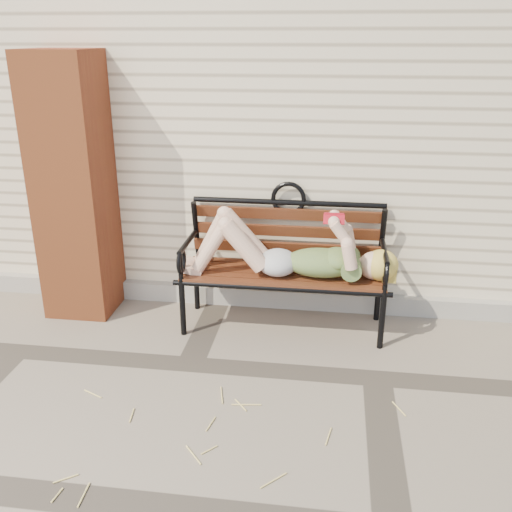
# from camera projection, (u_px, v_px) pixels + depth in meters

# --- Properties ---
(ground) EXTENTS (80.00, 80.00, 0.00)m
(ground) POSITION_uv_depth(u_px,v_px,m) (377.00, 378.00, 3.71)
(ground) COLOR #75675A
(ground) RESTS_ON ground
(house_wall) EXTENTS (8.00, 4.00, 3.00)m
(house_wall) POSITION_uv_depth(u_px,v_px,m) (371.00, 95.00, 5.94)
(house_wall) COLOR beige
(house_wall) RESTS_ON ground
(foundation_strip) EXTENTS (8.00, 0.10, 0.15)m
(foundation_strip) POSITION_uv_depth(u_px,v_px,m) (371.00, 303.00, 4.58)
(foundation_strip) COLOR #99958B
(foundation_strip) RESTS_ON ground
(brick_pillar) EXTENTS (0.50, 0.50, 2.00)m
(brick_pillar) POSITION_uv_depth(u_px,v_px,m) (74.00, 188.00, 4.33)
(brick_pillar) COLOR #A64D25
(brick_pillar) RESTS_ON ground
(garden_bench) EXTENTS (1.63, 0.65, 1.06)m
(garden_bench) POSITION_uv_depth(u_px,v_px,m) (285.00, 250.00, 4.25)
(garden_bench) COLOR black
(garden_bench) RESTS_ON ground
(reading_woman) EXTENTS (1.54, 0.35, 0.49)m
(reading_woman) POSITION_uv_depth(u_px,v_px,m) (285.00, 251.00, 4.12)
(reading_woman) COLOR #0A3648
(reading_woman) RESTS_ON ground
(straw_scatter) EXTENTS (2.49, 1.76, 0.01)m
(straw_scatter) POSITION_uv_depth(u_px,v_px,m) (118.00, 415.00, 3.34)
(straw_scatter) COLOR #E3CA6F
(straw_scatter) RESTS_ON ground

